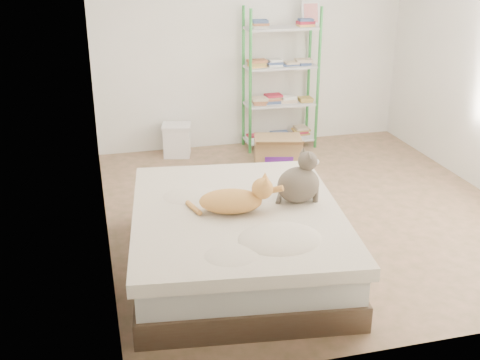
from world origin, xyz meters
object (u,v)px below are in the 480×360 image
object	(u,v)px
shelf_unit	(281,83)
cardboard_box	(278,153)
grey_cat	(299,177)
bed	(237,239)
white_bin	(177,140)
orange_cat	(231,198)

from	to	relation	value
shelf_unit	cardboard_box	size ratio (longest dim) A/B	2.90
grey_cat	cardboard_box	distance (m)	2.10
cardboard_box	grey_cat	bearing A→B (deg)	-89.86
bed	cardboard_box	bearing A→B (deg)	71.21
white_bin	shelf_unit	bearing A→B (deg)	1.37
white_bin	grey_cat	bearing A→B (deg)	-78.37
cardboard_box	white_bin	world-z (taller)	cardboard_box
shelf_unit	white_bin	size ratio (longest dim) A/B	4.44
bed	white_bin	world-z (taller)	bed
grey_cat	white_bin	xyz separation A→B (m)	(-0.55, 2.69, -0.52)
grey_cat	bed	bearing A→B (deg)	88.32
orange_cat	shelf_unit	bearing A→B (deg)	77.06
grey_cat	shelf_unit	xyz separation A→B (m)	(0.74, 2.72, 0.09)
grey_cat	white_bin	size ratio (longest dim) A/B	1.06
grey_cat	shelf_unit	size ratio (longest dim) A/B	0.24
cardboard_box	white_bin	xyz separation A→B (m)	(-1.03, 0.71, 0.01)
bed	shelf_unit	bearing A→B (deg)	72.95
orange_cat	shelf_unit	xyz separation A→B (m)	(1.30, 2.78, 0.18)
orange_cat	shelf_unit	world-z (taller)	shelf_unit
bed	white_bin	bearing A→B (deg)	98.39
orange_cat	grey_cat	size ratio (longest dim) A/B	1.36
bed	white_bin	xyz separation A→B (m)	(-0.05, 2.71, -0.06)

